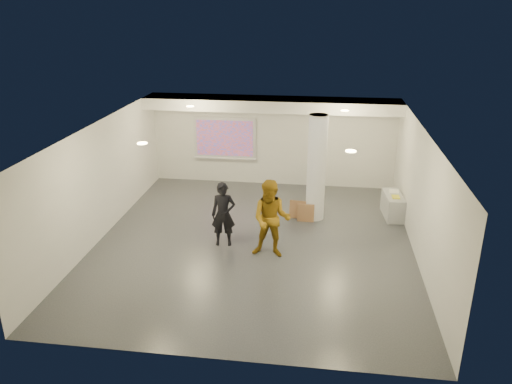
# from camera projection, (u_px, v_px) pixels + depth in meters

# --- Properties ---
(floor) EXTENTS (8.00, 9.00, 0.01)m
(floor) POSITION_uv_depth(u_px,v_px,m) (254.00, 243.00, 12.84)
(floor) COLOR #34373B
(floor) RESTS_ON ground
(ceiling) EXTENTS (8.00, 9.00, 0.01)m
(ceiling) POSITION_uv_depth(u_px,v_px,m) (254.00, 129.00, 11.76)
(ceiling) COLOR silver
(ceiling) RESTS_ON floor
(wall_back) EXTENTS (8.00, 0.01, 3.00)m
(wall_back) POSITION_uv_depth(u_px,v_px,m) (273.00, 141.00, 16.46)
(wall_back) COLOR silver
(wall_back) RESTS_ON floor
(wall_front) EXTENTS (8.00, 0.01, 3.00)m
(wall_front) POSITION_uv_depth(u_px,v_px,m) (216.00, 285.00, 8.14)
(wall_front) COLOR silver
(wall_front) RESTS_ON floor
(wall_left) EXTENTS (0.01, 9.00, 3.00)m
(wall_left) POSITION_uv_depth(u_px,v_px,m) (100.00, 181.00, 12.80)
(wall_left) COLOR silver
(wall_left) RESTS_ON floor
(wall_right) EXTENTS (0.01, 9.00, 3.00)m
(wall_right) POSITION_uv_depth(u_px,v_px,m) (421.00, 196.00, 11.80)
(wall_right) COLOR silver
(wall_right) RESTS_ON floor
(soffit_band) EXTENTS (8.00, 1.10, 0.36)m
(soffit_band) POSITION_uv_depth(u_px,v_px,m) (271.00, 104.00, 15.48)
(soffit_band) COLOR white
(soffit_band) RESTS_ON ceiling
(downlight_nw) EXTENTS (0.22, 0.22, 0.02)m
(downlight_nw) POSITION_uv_depth(u_px,v_px,m) (190.00, 106.00, 14.35)
(downlight_nw) COLOR #E6CA84
(downlight_nw) RESTS_ON ceiling
(downlight_ne) EXTENTS (0.22, 0.22, 0.02)m
(downlight_ne) POSITION_uv_depth(u_px,v_px,m) (345.00, 111.00, 13.80)
(downlight_ne) COLOR #E6CA84
(downlight_ne) RESTS_ON ceiling
(downlight_sw) EXTENTS (0.22, 0.22, 0.02)m
(downlight_sw) POSITION_uv_depth(u_px,v_px,m) (142.00, 143.00, 10.66)
(downlight_sw) COLOR #E6CA84
(downlight_sw) RESTS_ON ceiling
(downlight_se) EXTENTS (0.22, 0.22, 0.02)m
(downlight_se) POSITION_uv_depth(u_px,v_px,m) (351.00, 151.00, 10.10)
(downlight_se) COLOR #E6CA84
(downlight_se) RESTS_ON ceiling
(column) EXTENTS (0.52, 0.52, 3.00)m
(column) POSITION_uv_depth(u_px,v_px,m) (317.00, 168.00, 13.78)
(column) COLOR white
(column) RESTS_ON floor
(projection_screen) EXTENTS (2.10, 0.13, 1.42)m
(projection_screen) POSITION_uv_depth(u_px,v_px,m) (225.00, 139.00, 16.61)
(projection_screen) COLOR silver
(projection_screen) RESTS_ON wall_back
(credenza) EXTENTS (0.58, 1.19, 0.67)m
(credenza) POSITION_uv_depth(u_px,v_px,m) (393.00, 206.00, 14.29)
(credenza) COLOR #A0A3A6
(credenza) RESTS_ON floor
(papers_stack) EXTENTS (0.29, 0.36, 0.02)m
(papers_stack) POSITION_uv_depth(u_px,v_px,m) (394.00, 192.00, 14.38)
(papers_stack) COLOR white
(papers_stack) RESTS_ON credenza
(postit_pad) EXTENTS (0.21, 0.28, 0.03)m
(postit_pad) POSITION_uv_depth(u_px,v_px,m) (396.00, 197.00, 13.98)
(postit_pad) COLOR yellow
(postit_pad) RESTS_ON credenza
(cardboard_back) EXTENTS (0.47, 0.09, 0.52)m
(cardboard_back) POSITION_uv_depth(u_px,v_px,m) (306.00, 213.00, 13.99)
(cardboard_back) COLOR #8C613D
(cardboard_back) RESTS_ON floor
(cardboard_front) EXTENTS (0.49, 0.20, 0.52)m
(cardboard_front) POSITION_uv_depth(u_px,v_px,m) (298.00, 210.00, 14.21)
(cardboard_front) COLOR #8C613D
(cardboard_front) RESTS_ON floor
(woman) EXTENTS (0.65, 0.47, 1.66)m
(woman) POSITION_uv_depth(u_px,v_px,m) (223.00, 214.00, 12.48)
(woman) COLOR black
(woman) RESTS_ON floor
(man) EXTENTS (0.98, 0.79, 1.93)m
(man) POSITION_uv_depth(u_px,v_px,m) (271.00, 219.00, 11.87)
(man) COLOR #9A6D13
(man) RESTS_ON floor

